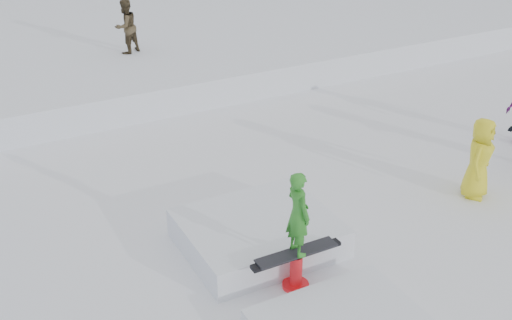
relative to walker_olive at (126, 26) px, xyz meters
name	(u,v)px	position (x,y,z in m)	size (l,w,h in m)	color
ground	(285,273)	(-0.67, -10.33, -1.58)	(120.00, 120.00, 0.00)	white
snow_midrise	(63,23)	(-0.67, 5.67, -1.18)	(50.00, 18.00, 0.80)	white
walker_olive	(126,26)	(0.00, 0.00, 0.00)	(0.76, 0.59, 1.56)	#423622
spectator_yellow	(479,158)	(4.01, -9.90, -0.74)	(0.82, 0.54, 1.69)	yellow
jib_rail_feature	(278,253)	(-0.70, -10.15, -1.28)	(2.60, 4.40, 2.11)	white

